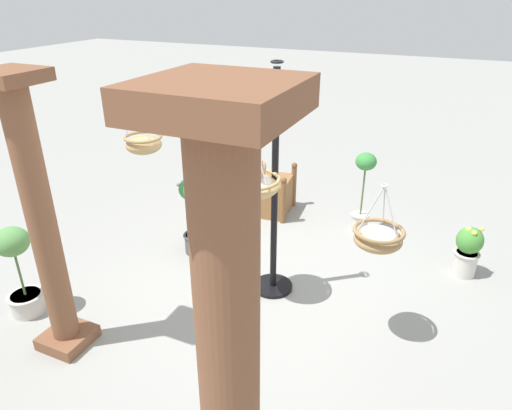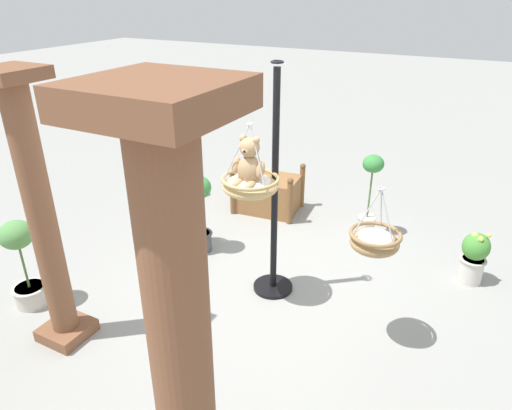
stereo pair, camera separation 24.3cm
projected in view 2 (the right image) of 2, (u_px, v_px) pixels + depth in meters
The scene contains 13 objects.
ground_plane at pixel (259, 284), 5.29m from camera, with size 40.00×40.00×0.00m, color gray.
display_pole_central at pixel (274, 228), 4.88m from camera, with size 0.44×0.44×2.49m.
hanging_basket_with_teddy at pixel (250, 185), 4.50m from camera, with size 0.58×0.58×0.72m.
teddy_bear at pixel (249, 165), 4.39m from camera, with size 0.34×0.31×0.50m.
hanging_basket_left_high at pixel (375, 241), 4.00m from camera, with size 0.46×0.46×0.61m.
hanging_basket_right_low at pixel (149, 141), 5.33m from camera, with size 0.44×0.44×0.78m.
greenhouse_pillar_left at pixel (43, 224), 3.99m from camera, with size 0.45×0.45×2.56m.
wooden_planter_box at pixel (268, 192), 6.92m from camera, with size 1.03×0.78×0.70m.
potted_plant_tall_leafy at pixel (199, 211), 5.73m from camera, with size 0.34×0.34×1.03m.
potted_plant_small_succulent at pixel (370, 193), 6.10m from camera, with size 0.27×0.27×1.14m.
potted_plant_conical_shrub at pixel (474, 256), 5.21m from camera, with size 0.30×0.30×0.65m.
potted_plant_broad_leaf at pixel (23, 264), 4.76m from camera, with size 0.37×0.37×0.99m.
watering_can at pixel (199, 189), 7.49m from camera, with size 0.35×0.20×0.30m.
Camera 2 is at (-1.98, 3.90, 3.11)m, focal length 32.35 mm.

